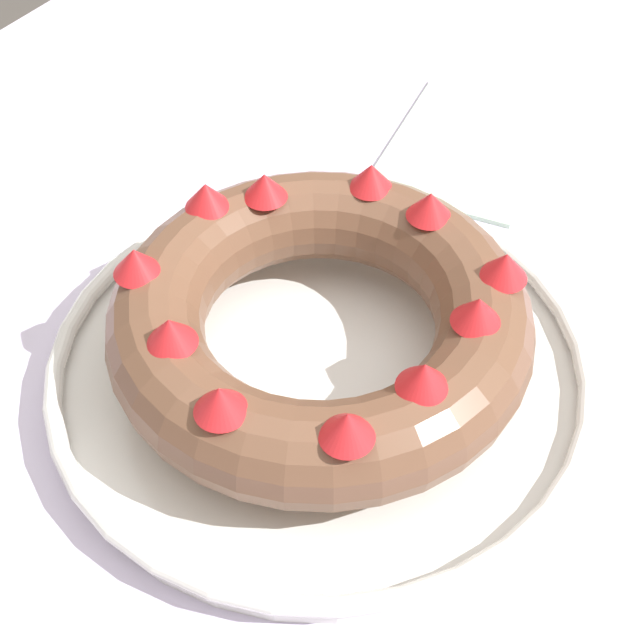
# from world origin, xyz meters

# --- Properties ---
(dining_table) EXTENTS (1.26, 1.03, 0.73)m
(dining_table) POSITION_xyz_m (0.00, 0.00, 0.64)
(dining_table) COLOR silver
(dining_table) RESTS_ON ground_plane
(serving_dish) EXTENTS (0.36, 0.36, 0.03)m
(serving_dish) POSITION_xyz_m (-0.03, -0.01, 0.74)
(serving_dish) COLOR white
(serving_dish) RESTS_ON dining_table
(bundt_cake) EXTENTS (0.27, 0.27, 0.08)m
(bundt_cake) POSITION_xyz_m (-0.03, -0.01, 0.79)
(bundt_cake) COLOR brown
(bundt_cake) RESTS_ON serving_dish
(napkin) EXTENTS (0.19, 0.15, 0.00)m
(napkin) POSITION_xyz_m (0.26, 0.02, 0.73)
(napkin) COLOR #B2D1B7
(napkin) RESTS_ON dining_table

